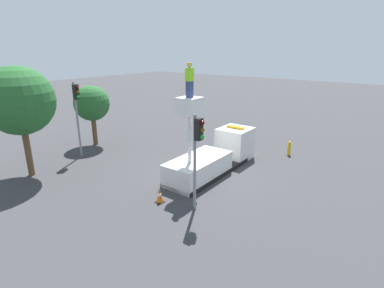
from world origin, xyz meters
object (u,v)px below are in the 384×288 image
at_px(fire_hydrant, 289,148).
at_px(tree_right_bg, 92,104).
at_px(tree_left_bg, 19,101).
at_px(bucket_truck, 214,156).
at_px(worker, 190,80).
at_px(traffic_light_pole, 197,144).
at_px(traffic_light_across, 77,105).
at_px(traffic_cone_rear, 160,196).

bearing_deg(fire_hydrant, tree_right_bg, 117.16).
bearing_deg(tree_right_bg, tree_left_bg, -161.95).
height_order(bucket_truck, tree_left_bg, tree_left_bg).
bearing_deg(bucket_truck, tree_right_bg, 96.58).
xyz_separation_m(worker, traffic_light_pole, (-2.06, -2.00, -2.53)).
bearing_deg(worker, traffic_light_pole, -135.80).
distance_m(fire_hydrant, tree_left_bg, 17.67).
relative_size(traffic_light_across, tree_left_bg, 0.81).
bearing_deg(bucket_truck, fire_hydrant, -26.64).
bearing_deg(traffic_light_pole, tree_right_bg, 74.90).
height_order(bucket_truck, traffic_light_across, traffic_light_across).
distance_m(traffic_light_pole, traffic_light_across, 10.91).
height_order(fire_hydrant, tree_right_bg, tree_right_bg).
bearing_deg(worker, fire_hydrant, -19.09).
bearing_deg(tree_left_bg, tree_right_bg, 18.05).
height_order(tree_left_bg, tree_right_bg, tree_left_bg).
height_order(bucket_truck, fire_hydrant, bucket_truck).
distance_m(traffic_light_pole, tree_left_bg, 10.94).
bearing_deg(traffic_cone_rear, worker, 1.83).
bearing_deg(traffic_light_pole, traffic_light_across, 84.41).
relative_size(traffic_light_pole, traffic_light_across, 0.89).
relative_size(traffic_light_across, tree_right_bg, 1.12).
bearing_deg(fire_hydrant, traffic_light_across, 128.11).
height_order(worker, tree_left_bg, worker).
xyz_separation_m(bucket_truck, traffic_cone_rear, (-5.14, -0.08, -0.56)).
relative_size(fire_hydrant, traffic_cone_rear, 1.33).
height_order(bucket_truck, worker, worker).
relative_size(worker, tree_right_bg, 0.37).
bearing_deg(bucket_truck, tree_left_bg, 130.59).
xyz_separation_m(traffic_light_across, fire_hydrant, (9.15, -11.67, -3.22)).
bearing_deg(bucket_truck, traffic_light_pole, -156.43).
distance_m(traffic_light_pole, traffic_cone_rear, 3.55).
xyz_separation_m(fire_hydrant, tree_left_bg, (-12.93, 11.35, 4.04)).
relative_size(traffic_light_pole, traffic_cone_rear, 6.04).
distance_m(worker, traffic_cone_rear, 6.06).
xyz_separation_m(traffic_light_pole, tree_right_bg, (3.38, 12.51, -0.01)).
xyz_separation_m(fire_hydrant, tree_right_bg, (-6.84, 13.33, 2.79)).
xyz_separation_m(worker, tree_left_bg, (-4.77, 8.53, -1.29)).
xyz_separation_m(traffic_light_across, traffic_cone_rear, (-1.62, -8.93, -3.36)).
distance_m(traffic_light_across, tree_right_bg, 2.88).
distance_m(bucket_truck, tree_left_bg, 11.79).
bearing_deg(traffic_light_across, tree_left_bg, -175.14).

